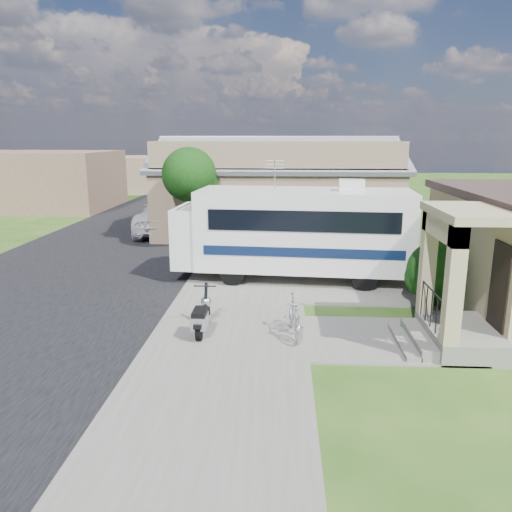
# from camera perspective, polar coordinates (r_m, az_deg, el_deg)

# --- Properties ---
(ground) EXTENTS (120.00, 120.00, 0.00)m
(ground) POSITION_cam_1_polar(r_m,az_deg,el_deg) (13.84, 1.50, -7.69)
(ground) COLOR #214512
(street_slab) EXTENTS (9.00, 80.00, 0.02)m
(street_slab) POSITION_cam_1_polar(r_m,az_deg,el_deg) (24.72, -15.42, 1.34)
(street_slab) COLOR black
(street_slab) RESTS_ON ground
(sidewalk_slab) EXTENTS (4.00, 80.00, 0.06)m
(sidewalk_slab) POSITION_cam_1_polar(r_m,az_deg,el_deg) (23.47, -0.20, 1.25)
(sidewalk_slab) COLOR #5D5B54
(sidewalk_slab) RESTS_ON ground
(driveway_slab) EXTENTS (7.00, 6.00, 0.05)m
(driveway_slab) POSITION_cam_1_polar(r_m,az_deg,el_deg) (18.13, 6.68, -2.53)
(driveway_slab) COLOR #5D5B54
(driveway_slab) RESTS_ON ground
(walk_slab) EXTENTS (4.00, 3.00, 0.05)m
(walk_slab) POSITION_cam_1_polar(r_m,az_deg,el_deg) (13.16, 14.71, -9.17)
(walk_slab) COLOR #5D5B54
(walk_slab) RESTS_ON ground
(warehouse) EXTENTS (12.50, 8.40, 5.04)m
(warehouse) POSITION_cam_1_polar(r_m,az_deg,el_deg) (27.04, 2.43, 7.07)
(warehouse) COLOR #846952
(warehouse) RESTS_ON ground
(distant_bldg_far) EXTENTS (10.00, 8.00, 4.00)m
(distant_bldg_far) POSITION_cam_1_polar(r_m,az_deg,el_deg) (39.10, -23.42, 7.97)
(distant_bldg_far) COLOR brown
(distant_bldg_far) RESTS_ON ground
(distant_bldg_near) EXTENTS (8.00, 7.00, 3.20)m
(distant_bldg_near) POSITION_cam_1_polar(r_m,az_deg,el_deg) (49.47, -15.09, 9.07)
(distant_bldg_near) COLOR #846952
(distant_bldg_near) RESTS_ON ground
(street_tree_a) EXTENTS (2.44, 2.40, 4.58)m
(street_tree_a) POSITION_cam_1_polar(r_m,az_deg,el_deg) (22.39, -7.35, 8.88)
(street_tree_a) COLOR #311F16
(street_tree_a) RESTS_ON ground
(street_tree_b) EXTENTS (2.44, 2.40, 4.73)m
(street_tree_b) POSITION_cam_1_polar(r_m,az_deg,el_deg) (32.25, -4.11, 10.58)
(street_tree_b) COLOR #311F16
(street_tree_b) RESTS_ON ground
(street_tree_c) EXTENTS (2.44, 2.40, 4.42)m
(street_tree_c) POSITION_cam_1_polar(r_m,az_deg,el_deg) (41.20, -2.51, 10.82)
(street_tree_c) COLOR #311F16
(street_tree_c) RESTS_ON ground
(motorhome) EXTENTS (8.38, 3.17, 4.21)m
(motorhome) POSITION_cam_1_polar(r_m,az_deg,el_deg) (17.63, 4.48, 3.01)
(motorhome) COLOR silver
(motorhome) RESTS_ON ground
(shrub) EXTENTS (1.94, 1.85, 2.38)m
(shrub) POSITION_cam_1_polar(r_m,az_deg,el_deg) (15.72, 20.13, -1.28)
(shrub) COLOR #311F16
(shrub) RESTS_ON ground
(scooter) EXTENTS (0.60, 1.71, 1.13)m
(scooter) POSITION_cam_1_polar(r_m,az_deg,el_deg) (12.96, -6.19, -6.90)
(scooter) COLOR black
(scooter) RESTS_ON ground
(bicycle) EXTENTS (0.70, 1.78, 1.04)m
(bicycle) POSITION_cam_1_polar(r_m,az_deg,el_deg) (12.77, 4.39, -7.08)
(bicycle) COLOR #AFAFB7
(bicycle) RESTS_ON ground
(pickup_truck) EXTENTS (3.63, 6.51, 1.72)m
(pickup_truck) POSITION_cam_1_polar(r_m,az_deg,el_deg) (27.03, -10.22, 4.45)
(pickup_truck) COLOR silver
(pickup_truck) RESTS_ON ground
(van) EXTENTS (2.64, 5.69, 1.61)m
(van) POSITION_cam_1_polar(r_m,az_deg,el_deg) (33.43, -8.25, 6.12)
(van) COLOR silver
(van) RESTS_ON ground
(garden_hose) EXTENTS (0.36, 0.36, 0.16)m
(garden_hose) POSITION_cam_1_polar(r_m,az_deg,el_deg) (13.82, 16.86, -7.95)
(garden_hose) COLOR #16721F
(garden_hose) RESTS_ON ground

